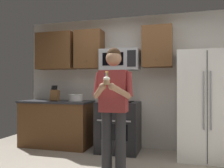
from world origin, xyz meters
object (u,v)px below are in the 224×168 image
refrigerator (205,105)px  cupcake (107,80)px  person (113,102)px  bowl_large_white (76,97)px  knife_block (55,95)px  oven_range (119,127)px  microwave (120,60)px

refrigerator → cupcake: size_ratio=10.35×
person → bowl_large_white: bearing=133.3°
cupcake → bowl_large_white: bearing=126.3°
bowl_large_white → knife_block: bearing=-167.2°
oven_range → knife_block: (-1.31, -0.03, 0.58)m
knife_block → cupcake: size_ratio=1.84×
oven_range → refrigerator: size_ratio=0.52×
microwave → person: bearing=-80.8°
oven_range → knife_block: knife_block is taller
oven_range → microwave: microwave is taller
bowl_large_white → refrigerator: bearing=-2.5°
cupcake → oven_range: bearing=97.9°
bowl_large_white → cupcake: (1.10, -1.49, 0.30)m
microwave → bowl_large_white: (-0.90, -0.05, -0.73)m
bowl_large_white → cupcake: size_ratio=1.66×
refrigerator → bowl_large_white: size_ratio=6.23×
bowl_large_white → oven_range: bearing=-4.1°
knife_block → bowl_large_white: knife_block is taller
microwave → cupcake: microwave is taller
knife_block → person: 1.85m
person → cupcake: person is taller
microwave → bowl_large_white: bearing=-176.5°
person → cupcake: 0.44m
oven_range → bowl_large_white: 1.05m
knife_block → person: (1.51, -1.07, -0.04)m
microwave → person: size_ratio=0.42×
bowl_large_white → cupcake: bearing=-53.7°
oven_range → refrigerator: 1.56m
oven_range → microwave: size_ratio=1.26×
microwave → cupcake: 1.62m
oven_range → microwave: (0.00, 0.12, 1.26)m
microwave → refrigerator: microwave is taller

